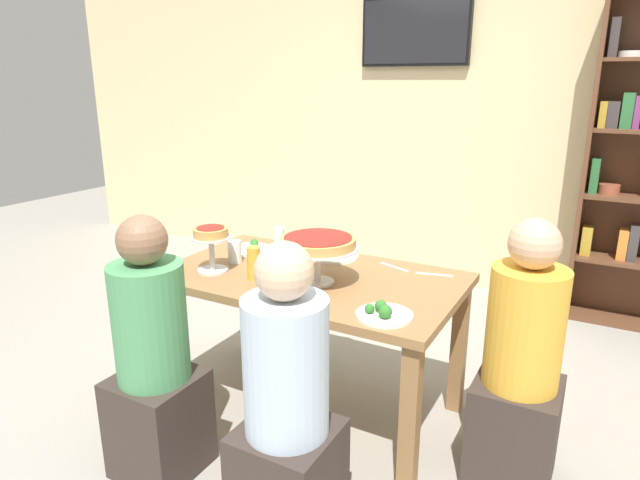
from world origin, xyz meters
TOP-DOWN VIEW (x-y plane):
  - ground_plane at (0.00, 0.00)m, footprint 12.00×12.00m
  - rear_partition at (0.00, 2.20)m, footprint 8.00×0.12m
  - dining_table at (0.00, 0.00)m, footprint 1.44×0.84m
  - television at (-0.27, 2.11)m, footprint 0.86×0.05m
  - diner_near_right at (0.33, -0.75)m, footprint 0.34×0.34m
  - diner_head_east at (1.00, -0.03)m, footprint 0.34×0.34m
  - diner_near_left at (-0.34, -0.71)m, footprint 0.34×0.34m
  - deep_dish_pizza_stand at (0.09, -0.08)m, footprint 0.38×0.38m
  - personal_pizza_stand at (-0.44, -0.19)m, footprint 0.20×0.20m
  - salad_plate_near_diner at (0.50, -0.29)m, footprint 0.23×0.23m
  - salad_plate_far_diner at (-0.48, 0.18)m, footprint 0.23×0.23m
  - salad_plate_spare at (-0.02, 0.30)m, footprint 0.25×0.25m
  - beer_glass_amber_tall at (-0.20, -0.18)m, footprint 0.07×0.07m
  - water_glass_clear_near at (-0.43, -0.03)m, footprint 0.07×0.07m
  - water_glass_clear_far at (-0.39, 0.33)m, footprint 0.06×0.06m
  - cutlery_fork_near at (0.53, 0.29)m, footprint 0.18×0.06m
  - cutlery_knife_near at (0.32, 0.30)m, footprint 0.18×0.08m
  - cutlery_fork_far at (-0.62, -0.30)m, footprint 0.18×0.05m

SIDE VIEW (x-z plane):
  - ground_plane at x=0.00m, z-range 0.00..0.00m
  - diner_near_right at x=0.33m, z-range -0.08..1.07m
  - diner_head_east at x=1.00m, z-range -0.08..1.07m
  - diner_near_left at x=-0.34m, z-range -0.08..1.07m
  - dining_table at x=0.00m, z-range 0.27..1.01m
  - cutlery_fork_near at x=0.53m, z-range 0.74..0.74m
  - cutlery_knife_near at x=0.32m, z-range 0.74..0.74m
  - cutlery_fork_far at x=-0.62m, z-range 0.74..0.74m
  - salad_plate_far_diner at x=-0.48m, z-range 0.72..0.78m
  - salad_plate_spare at x=-0.02m, z-range 0.72..0.78m
  - salad_plate_near_diner at x=0.50m, z-range 0.72..0.79m
  - water_glass_clear_far at x=-0.39m, z-range 0.74..0.85m
  - water_glass_clear_near at x=-0.43m, z-range 0.74..0.86m
  - beer_glass_amber_tall at x=-0.20m, z-range 0.74..0.90m
  - personal_pizza_stand at x=-0.44m, z-range 0.79..1.02m
  - deep_dish_pizza_stand at x=0.09m, z-range 0.81..1.04m
  - rear_partition at x=0.00m, z-range 0.00..2.80m
  - television at x=-0.27m, z-range 1.75..2.26m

